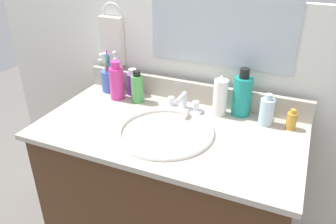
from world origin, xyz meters
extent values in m
cube|color=#4C2D19|center=(0.00, 0.00, 0.42)|extent=(0.97, 0.50, 0.84)
cube|color=#B2A899|center=(0.00, 0.00, 0.85)|extent=(1.01, 0.54, 0.02)
cube|color=#B2A899|center=(0.00, 0.26, 0.91)|extent=(1.01, 0.02, 0.09)
cube|color=silver|center=(0.00, 0.32, 0.65)|extent=(2.11, 0.04, 1.30)
torus|color=silver|center=(-0.40, 0.30, 1.20)|extent=(0.10, 0.01, 0.10)
cube|color=silver|center=(-0.40, 0.28, 1.08)|extent=(0.11, 0.04, 0.22)
torus|color=white|center=(0.00, -0.03, 0.87)|extent=(0.37, 0.37, 0.02)
ellipsoid|color=white|center=(0.00, -0.03, 0.82)|extent=(0.32, 0.32, 0.11)
cylinder|color=#B2B5BA|center=(0.00, -0.03, 0.79)|extent=(0.04, 0.04, 0.01)
cube|color=silver|center=(0.00, 0.17, 0.87)|extent=(0.16, 0.05, 0.01)
cylinder|color=silver|center=(0.00, 0.17, 0.90)|extent=(0.02, 0.02, 0.06)
cylinder|color=silver|center=(0.00, 0.13, 0.93)|extent=(0.02, 0.09, 0.02)
cylinder|color=silver|center=(-0.06, 0.17, 0.89)|extent=(0.03, 0.03, 0.04)
cylinder|color=silver|center=(0.05, 0.17, 0.89)|extent=(0.03, 0.03, 0.04)
cylinder|color=#D8338C|center=(-0.31, 0.15, 0.93)|extent=(0.06, 0.06, 0.14)
cylinder|color=#D8338C|center=(-0.31, 0.15, 1.02)|extent=(0.04, 0.04, 0.03)
cylinder|color=silver|center=(0.33, 0.18, 0.91)|extent=(0.06, 0.06, 0.11)
cylinder|color=silver|center=(0.33, 0.18, 0.98)|extent=(0.03, 0.03, 0.02)
cylinder|color=gold|center=(0.43, 0.18, 0.89)|extent=(0.04, 0.04, 0.07)
cylinder|color=gold|center=(0.43, 0.18, 0.93)|extent=(0.02, 0.02, 0.02)
cylinder|color=#4C9E4C|center=(-0.22, 0.16, 0.92)|extent=(0.05, 0.05, 0.12)
cylinder|color=black|center=(-0.22, 0.16, 0.99)|extent=(0.03, 0.03, 0.02)
cylinder|color=teal|center=(0.23, 0.22, 0.94)|extent=(0.08, 0.08, 0.16)
cylinder|color=black|center=(0.23, 0.22, 1.04)|extent=(0.04, 0.04, 0.04)
cylinder|color=#7A3899|center=(-0.27, 0.22, 0.91)|extent=(0.05, 0.05, 0.10)
cylinder|color=white|center=(-0.27, 0.22, 0.97)|extent=(0.03, 0.03, 0.02)
cylinder|color=white|center=(0.15, 0.19, 0.94)|extent=(0.06, 0.06, 0.15)
cone|color=white|center=(0.15, 0.19, 1.02)|extent=(0.04, 0.04, 0.02)
cylinder|color=#3F66B7|center=(-0.39, 0.21, 0.91)|extent=(0.08, 0.08, 0.10)
cylinder|color=#26B2B2|center=(-0.38, 0.21, 0.95)|extent=(0.06, 0.01, 0.16)
cube|color=white|center=(-0.35, 0.22, 1.02)|extent=(0.01, 0.02, 0.01)
cylinder|color=green|center=(-0.40, 0.21, 0.96)|extent=(0.03, 0.02, 0.18)
cube|color=white|center=(-0.42, 0.20, 1.04)|extent=(0.01, 0.02, 0.01)
cylinder|color=blue|center=(-0.40, 0.22, 0.96)|extent=(0.05, 0.05, 0.17)
cube|color=white|center=(-0.42, 0.24, 1.03)|extent=(0.01, 0.02, 0.01)
cylinder|color=orange|center=(-0.40, 0.21, 0.96)|extent=(0.04, 0.02, 0.18)
cube|color=white|center=(-0.42, 0.20, 1.04)|extent=(0.01, 0.02, 0.01)
cylinder|color=#D8333F|center=(-0.40, 0.20, 0.95)|extent=(0.04, 0.03, 0.16)
cube|color=white|center=(-0.42, 0.19, 1.01)|extent=(0.01, 0.02, 0.01)
cylinder|color=#B23FBF|center=(-0.38, 0.22, 0.96)|extent=(0.04, 0.03, 0.19)
cube|color=white|center=(-0.36, 0.23, 1.04)|extent=(0.01, 0.02, 0.01)
camera|label=1|loc=(0.44, -1.01, 1.52)|focal=35.98mm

